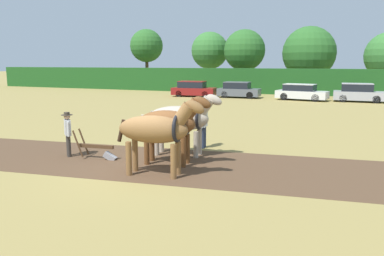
{
  "coord_description": "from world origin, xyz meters",
  "views": [
    {
      "loc": [
        5.79,
        -10.05,
        3.38
      ],
      "look_at": [
        0.9,
        2.0,
        1.1
      ],
      "focal_mm": 35.0,
      "sensor_mm": 36.0,
      "label": 1
    }
  ],
  "objects": [
    {
      "name": "tree_center_left",
      "position": [
        -5.83,
        35.78,
        4.86
      ],
      "size": [
        5.05,
        5.05,
        7.4
      ],
      "color": "#4C3823",
      "rests_on": "ground"
    },
    {
      "name": "parked_car_left",
      "position": [
        -3.74,
        25.49,
        0.74
      ],
      "size": [
        4.06,
        1.82,
        1.53
      ],
      "rotation": [
        0.0,
        0.0,
        0.01
      ],
      "color": "#565B66",
      "rests_on": "ground"
    },
    {
      "name": "tree_far_left",
      "position": [
        -19.56,
        35.93,
        5.62
      ],
      "size": [
        4.45,
        4.45,
        7.88
      ],
      "color": "#4C3823",
      "rests_on": "ground"
    },
    {
      "name": "draft_horse_lead_left",
      "position": [
        0.68,
        -0.26,
        1.39
      ],
      "size": [
        2.82,
        1.15,
        2.39
      ],
      "rotation": [
        0.0,
        0.0,
        0.13
      ],
      "color": "brown",
      "rests_on": "ground"
    },
    {
      "name": "farmer_at_plow",
      "position": [
        -3.39,
        0.59,
        0.94
      ],
      "size": [
        0.48,
        0.47,
        1.62
      ],
      "rotation": [
        0.0,
        0.0,
        0.8
      ],
      "color": "#38332D",
      "rests_on": "ground"
    },
    {
      "name": "parked_car_center_left",
      "position": [
        2.21,
        25.14,
        0.72
      ],
      "size": [
        4.72,
        2.44,
        1.47
      ],
      "rotation": [
        0.0,
        0.0,
        -0.16
      ],
      "color": "silver",
      "rests_on": "ground"
    },
    {
      "name": "farmer_beside_team",
      "position": [
        0.7,
        3.76,
        0.99
      ],
      "size": [
        0.26,
        0.68,
        1.7
      ],
      "rotation": [
        0.0,
        0.0,
        0.11
      ],
      "color": "#28334C",
      "rests_on": "ground"
    },
    {
      "name": "parked_car_center",
      "position": [
        7.0,
        25.53,
        0.77
      ],
      "size": [
        4.24,
        1.81,
        1.61
      ],
      "rotation": [
        0.0,
        0.0,
        0.01
      ],
      "color": "#A8A8B2",
      "rests_on": "ground"
    },
    {
      "name": "ground_plane",
      "position": [
        0.0,
        0.0,
        0.0
      ],
      "size": [
        240.0,
        240.0,
        0.0
      ],
      "primitive_type": "plane",
      "color": "#998447"
    },
    {
      "name": "draft_horse_lead_right",
      "position": [
        0.51,
        1.02,
        1.38
      ],
      "size": [
        2.63,
        1.15,
        2.39
      ],
      "rotation": [
        0.0,
        0.0,
        0.13
      ],
      "color": "brown",
      "rests_on": "ground"
    },
    {
      "name": "draft_horse_trail_left",
      "position": [
        0.35,
        2.29,
        1.37
      ],
      "size": [
        2.91,
        1.24,
        2.36
      ],
      "rotation": [
        0.0,
        0.0,
        0.13
      ],
      "color": "#B2A38E",
      "rests_on": "ground"
    },
    {
      "name": "hedgerow",
      "position": [
        0.0,
        31.39,
        1.37
      ],
      "size": [
        79.42,
        1.75,
        2.74
      ],
      "primitive_type": "cube",
      "color": "#1E511E",
      "rests_on": "ground"
    },
    {
      "name": "plow",
      "position": [
        -2.11,
        0.68,
        0.32
      ],
      "size": [
        1.6,
        0.53,
        1.13
      ],
      "rotation": [
        0.0,
        0.0,
        0.13
      ],
      "color": "#4C331E",
      "rests_on": "ground"
    },
    {
      "name": "tree_center",
      "position": [
        1.59,
        38.0,
        4.52
      ],
      "size": [
        6.36,
        6.36,
        7.71
      ],
      "color": "brown",
      "rests_on": "ground"
    },
    {
      "name": "tree_left",
      "position": [
        -11.13,
        37.97,
        4.95
      ],
      "size": [
        4.91,
        4.91,
        7.43
      ],
      "color": "#4C3823",
      "rests_on": "ground"
    },
    {
      "name": "parked_car_far_left",
      "position": [
        -8.29,
        25.04,
        0.74
      ],
      "size": [
        4.5,
        2.21,
        1.54
      ],
      "rotation": [
        0.0,
        0.0,
        0.09
      ],
      "color": "maroon",
      "rests_on": "ground"
    },
    {
      "name": "plowed_furrow_strip",
      "position": [
        -2.8,
        0.59,
        0.0
      ],
      "size": [
        21.94,
        7.1,
        0.01
      ],
      "primitive_type": "cube",
      "rotation": [
        0.0,
        0.0,
        0.13
      ],
      "color": "brown",
      "rests_on": "ground"
    }
  ]
}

